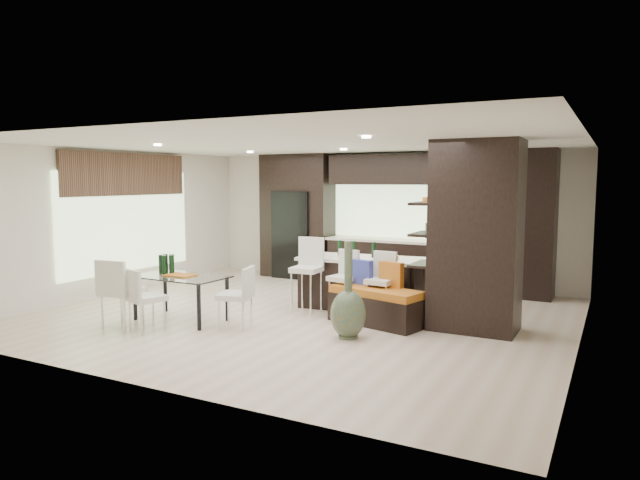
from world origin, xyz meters
The scene contains 22 objects.
ground centered at (0.00, 0.00, 0.00)m, with size 8.00×8.00×0.00m, color beige.
back_wall centered at (0.00, 3.50, 1.35)m, with size 8.00×0.02×2.70m, color silver.
left_wall centered at (-4.00, 0.00, 1.35)m, with size 0.02×7.00×2.70m, color silver.
right_wall centered at (4.00, 0.00, 1.35)m, with size 0.02×7.00×2.70m, color silver.
ceiling centered at (0.00, 0.00, 2.70)m, with size 8.00×7.00×0.02m, color white.
window_left centered at (-3.96, 0.20, 1.35)m, with size 0.04×3.20×1.90m, color #B2D199.
window_back centered at (0.60, 3.46, 1.55)m, with size 3.40×0.04×1.20m, color #B2D199.
stone_accent centered at (-3.93, 0.20, 2.25)m, with size 0.08×3.00×0.80m, color brown.
ceiling_spots centered at (0.00, 0.25, 2.68)m, with size 4.00×3.00×0.02m, color white.
back_cabinetry centered at (0.50, 3.17, 1.35)m, with size 6.80×0.68×2.70m, color black.
refrigerator centered at (-1.90, 3.12, 0.95)m, with size 0.90×0.68×1.90m, color black.
partition_column centered at (2.60, 0.40, 1.35)m, with size 1.20×0.80×2.70m, color black.
kitchen_island centered at (0.61, 0.93, 0.43)m, with size 2.05×0.88×0.85m, color black.
stool_left centered at (-0.02, 0.17, 0.49)m, with size 0.44×0.44×0.98m, color silver.
stool_mid centered at (0.61, 0.20, 0.43)m, with size 0.38×0.38×0.85m, color silver.
stool_right centered at (1.24, 0.20, 0.43)m, with size 0.38×0.38×0.86m, color silver.
bench centered at (1.24, 0.03, 0.27)m, with size 1.42×0.55×0.55m, color black.
floor_vase centered at (1.19, -0.84, 0.66)m, with size 0.49×0.49×1.33m, color #435139, non-canonical shape.
dining_table centered at (-1.49, -1.13, 0.34)m, with size 1.43×0.80×0.69m, color white.
chair_near centered at (-1.49, -1.84, 0.41)m, with size 0.45×0.45×0.83m, color silver.
chair_far centered at (-1.94, -1.87, 0.47)m, with size 0.51×0.51×0.94m, color silver.
chair_end centered at (-0.47, -1.13, 0.41)m, with size 0.45×0.45×0.83m, color silver.
Camera 1 is at (4.37, -7.73, 2.14)m, focal length 32.00 mm.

